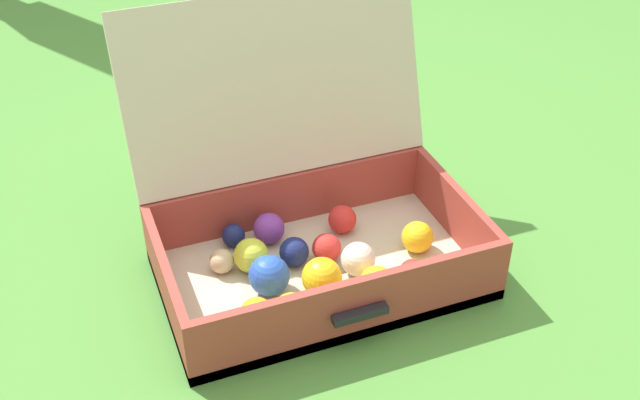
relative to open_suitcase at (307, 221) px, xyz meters
name	(u,v)px	position (x,y,z in m)	size (l,w,h in m)	color
ground_plane	(308,278)	(-0.02, -0.05, -0.11)	(16.00, 16.00, 0.00)	#4C8C38
open_suitcase	(307,221)	(0.00, 0.00, 0.00)	(0.66, 0.55, 0.52)	beige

